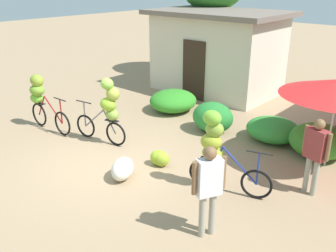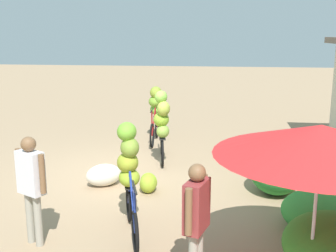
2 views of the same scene
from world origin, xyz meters
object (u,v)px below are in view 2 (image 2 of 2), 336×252
at_px(person_vendor, 31,180).
at_px(market_umbrella, 321,140).
at_px(bicycle_leftmost, 155,108).
at_px(produce_sack, 104,175).
at_px(person_bystander, 196,215).
at_px(bicycle_near_pile, 162,122).
at_px(banana_pile_on_ground, 148,183).
at_px(bicycle_center_loaded, 129,169).

bearing_deg(person_vendor, market_umbrella, 80.93).
bearing_deg(bicycle_leftmost, produce_sack, -6.63).
relative_size(person_vendor, person_bystander, 1.03).
relative_size(market_umbrella, bicycle_near_pile, 1.38).
bearing_deg(banana_pile_on_ground, bicycle_leftmost, -172.79).
distance_m(bicycle_near_pile, person_bystander, 4.82).
distance_m(market_umbrella, person_vendor, 3.84).
height_order(banana_pile_on_ground, person_vendor, person_vendor).
height_order(bicycle_near_pile, produce_sack, bicycle_near_pile).
height_order(produce_sack, person_bystander, person_bystander).
height_order(market_umbrella, person_bystander, market_umbrella).
relative_size(bicycle_center_loaded, produce_sack, 2.36).
relative_size(bicycle_leftmost, person_bystander, 1.13).
xyz_separation_m(market_umbrella, person_bystander, (0.17, -1.34, -0.88)).
xyz_separation_m(market_umbrella, banana_pile_on_ground, (-2.78, -2.43, -1.64)).
bearing_deg(bicycle_leftmost, banana_pile_on_ground, 7.21).
bearing_deg(person_bystander, market_umbrella, 97.37).
height_order(market_umbrella, banana_pile_on_ground, market_umbrella).
relative_size(produce_sack, person_bystander, 0.45).
height_order(bicycle_leftmost, produce_sack, bicycle_leftmost).
xyz_separation_m(bicycle_leftmost, bicycle_center_loaded, (5.43, 0.48, 0.04)).
bearing_deg(market_umbrella, bicycle_near_pile, -151.88).
bearing_deg(bicycle_leftmost, market_umbrella, 23.56).
distance_m(bicycle_leftmost, person_vendor, 6.19).
relative_size(market_umbrella, produce_sack, 3.40).
distance_m(bicycle_leftmost, bicycle_center_loaded, 5.46).
xyz_separation_m(bicycle_center_loaded, banana_pile_on_ground, (-1.49, 0.02, -0.77)).
distance_m(bicycle_near_pile, produce_sack, 1.97).
relative_size(market_umbrella, bicycle_center_loaded, 1.44).
bearing_deg(produce_sack, bicycle_center_loaded, 28.31).
bearing_deg(person_bystander, person_vendor, -107.97).
relative_size(bicycle_center_loaded, person_bystander, 1.07).
xyz_separation_m(bicycle_leftmost, person_vendor, (6.14, -0.76, 0.06)).
bearing_deg(person_bystander, bicycle_leftmost, -167.01).
height_order(bicycle_near_pile, person_vendor, bicycle_near_pile).
bearing_deg(market_umbrella, person_bystander, -82.63).
xyz_separation_m(bicycle_leftmost, person_bystander, (6.90, 1.59, 0.03)).
height_order(bicycle_leftmost, person_vendor, person_vendor).
bearing_deg(person_vendor, bicycle_leftmost, 172.93).
bearing_deg(banana_pile_on_ground, person_bystander, 20.30).
bearing_deg(bicycle_center_loaded, person_bystander, 37.29).
xyz_separation_m(produce_sack, person_vendor, (2.39, -0.33, 0.75)).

